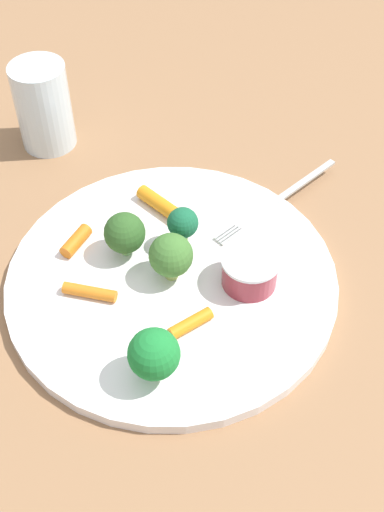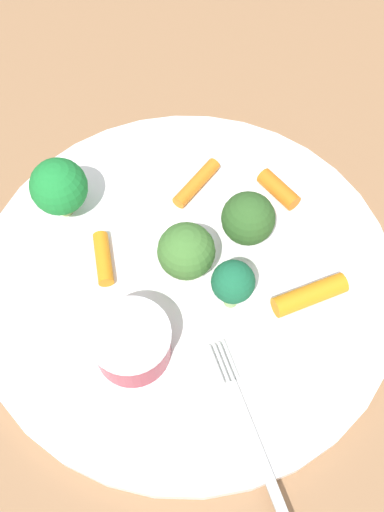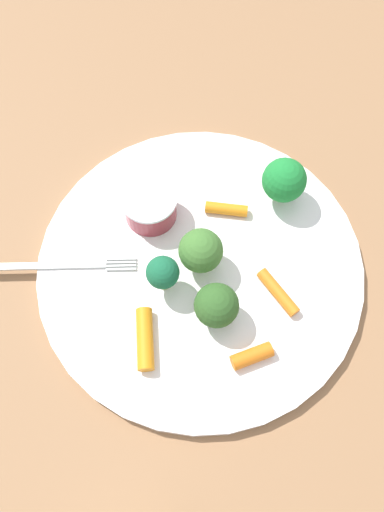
% 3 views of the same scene
% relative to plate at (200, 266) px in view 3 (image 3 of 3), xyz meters
% --- Properties ---
extents(ground_plane, '(2.40, 2.40, 0.00)m').
position_rel_plate_xyz_m(ground_plane, '(0.00, 0.00, -0.01)').
color(ground_plane, '#926945').
extents(plate, '(0.31, 0.31, 0.01)m').
position_rel_plate_xyz_m(plate, '(0.00, 0.00, 0.00)').
color(plate, white).
rests_on(plate, ground_plane).
extents(sauce_cup, '(0.05, 0.05, 0.03)m').
position_rel_plate_xyz_m(sauce_cup, '(0.07, -0.00, 0.02)').
color(sauce_cup, maroon).
rests_on(sauce_cup, plate).
extents(broccoli_floret_0, '(0.04, 0.04, 0.05)m').
position_rel_plate_xyz_m(broccoli_floret_0, '(-0.00, -0.11, 0.04)').
color(broccoli_floret_0, '#9AB161').
rests_on(broccoli_floret_0, plate).
extents(broccoli_floret_1, '(0.04, 0.04, 0.05)m').
position_rel_plate_xyz_m(broccoli_floret_1, '(-0.00, -0.00, 0.03)').
color(broccoli_floret_1, '#9BB459').
rests_on(broccoli_floret_1, plate).
extents(broccoli_floret_2, '(0.03, 0.03, 0.05)m').
position_rel_plate_xyz_m(broccoli_floret_2, '(0.01, 0.04, 0.04)').
color(broccoli_floret_2, '#91BA6E').
rests_on(broccoli_floret_2, plate).
extents(broccoli_floret_3, '(0.04, 0.04, 0.05)m').
position_rel_plate_xyz_m(broccoli_floret_3, '(-0.05, 0.02, 0.03)').
color(broccoli_floret_3, '#7FB86D').
rests_on(broccoli_floret_3, plate).
extents(carrot_stick_0, '(0.03, 0.04, 0.01)m').
position_rel_plate_xyz_m(carrot_stick_0, '(-0.10, 0.03, 0.01)').
color(carrot_stick_0, orange).
rests_on(carrot_stick_0, plate).
extents(carrot_stick_1, '(0.04, 0.04, 0.01)m').
position_rel_plate_xyz_m(carrot_stick_1, '(0.02, -0.06, 0.01)').
color(carrot_stick_1, orange).
rests_on(carrot_stick_1, plate).
extents(carrot_stick_2, '(0.05, 0.04, 0.01)m').
position_rel_plate_xyz_m(carrot_stick_2, '(-0.02, 0.09, 0.01)').
color(carrot_stick_2, orange).
rests_on(carrot_stick_2, plate).
extents(carrot_stick_3, '(0.05, 0.02, 0.01)m').
position_rel_plate_xyz_m(carrot_stick_3, '(-0.07, -0.03, 0.01)').
color(carrot_stick_3, orange).
rests_on(carrot_stick_3, plate).
extents(fork, '(0.12, 0.14, 0.00)m').
position_rel_plate_xyz_m(fork, '(0.09, 0.11, 0.01)').
color(fork, '#BABEBB').
rests_on(fork, plate).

